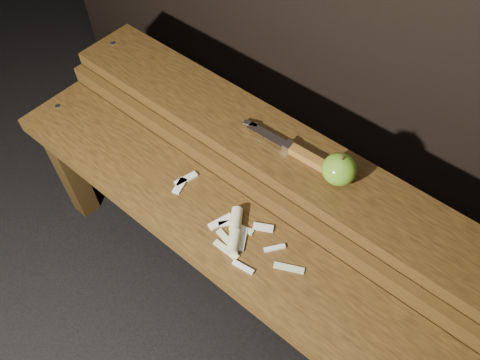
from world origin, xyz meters
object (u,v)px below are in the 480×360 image
Objects in this scene: bench_front_tier at (207,236)px; knife at (297,152)px; apple at (339,169)px; bench_rear_tier at (267,163)px.

bench_front_tier is 5.13× the size of knife.
knife is (0.08, 0.23, 0.16)m from bench_front_tier.
knife is (-0.11, 0.00, -0.02)m from apple.
bench_rear_tier is 0.12m from knife.
bench_front_tier is 0.23m from bench_rear_tier.
bench_rear_tier is at bearing -175.83° from knife.
bench_rear_tier reaches higher than bench_front_tier.
bench_rear_tier is 0.22m from apple.
bench_front_tier is at bearing -90.00° from bench_rear_tier.
knife is at bearing 71.59° from bench_front_tier.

